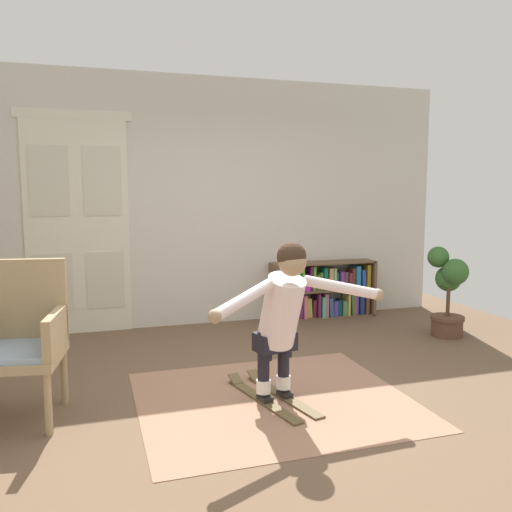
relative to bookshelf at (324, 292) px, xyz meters
name	(u,v)px	position (x,y,z in m)	size (l,w,h in m)	color
ground_plane	(280,403)	(-1.45, -2.39, -0.33)	(7.20, 7.20, 0.00)	brown
back_wall	(206,202)	(-1.45, 0.21, 1.12)	(6.00, 0.10, 2.90)	beige
double_door	(78,223)	(-2.90, 0.15, 0.90)	(1.22, 0.05, 2.45)	beige
rug	(273,399)	(-1.48, -2.32, -0.32)	(2.03, 1.81, 0.01)	#9E7259
bookshelf	(324,292)	(0.00, 0.00, 0.00)	(1.35, 0.30, 0.70)	brown
wicker_chair	(18,336)	(-3.28, -2.06, 0.26)	(0.68, 0.68, 1.10)	tan
potted_plant	(448,290)	(0.94, -1.18, 0.18)	(0.38, 0.42, 0.98)	brown
skis_pair	(271,396)	(-1.49, -2.29, -0.30)	(0.48, 1.01, 0.07)	brown
person_skier	(283,309)	(-1.45, -2.45, 0.41)	(1.43, 0.73, 1.16)	white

